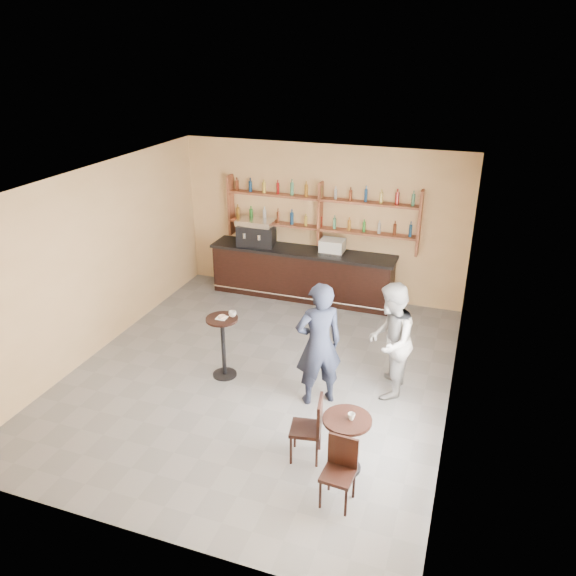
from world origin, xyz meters
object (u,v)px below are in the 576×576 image
(pedestal_table, at_px, (223,347))
(cafe_table, at_px, (346,444))
(chair_south, at_px, (338,474))
(bar_counter, at_px, (302,274))
(patron_second, at_px, (390,341))
(man_main, at_px, (319,344))
(espresso_machine, at_px, (256,232))
(chair_west, at_px, (306,428))
(pastry_case, at_px, (332,247))

(pedestal_table, bearing_deg, cafe_table, -31.83)
(chair_south, bearing_deg, cafe_table, 98.80)
(bar_counter, distance_m, patron_second, 3.82)
(man_main, bearing_deg, cafe_table, 85.96)
(espresso_machine, relative_size, man_main, 0.40)
(patron_second, bearing_deg, pedestal_table, -81.74)
(pedestal_table, bearing_deg, espresso_machine, 103.11)
(espresso_machine, distance_m, chair_south, 6.42)
(chair_west, height_order, patron_second, patron_second)
(bar_counter, height_order, pedestal_table, bar_counter)
(bar_counter, xyz_separation_m, chair_south, (2.21, -5.47, -0.10))
(man_main, relative_size, patron_second, 1.06)
(bar_counter, height_order, cafe_table, bar_counter)
(pastry_case, height_order, man_main, man_main)
(espresso_machine, xyz_separation_m, patron_second, (3.38, -2.99, -0.42))
(pastry_case, relative_size, chair_south, 0.59)
(pedestal_table, bearing_deg, pastry_case, 75.40)
(patron_second, bearing_deg, bar_counter, -142.09)
(man_main, bearing_deg, pastry_case, -111.94)
(bar_counter, height_order, espresso_machine, espresso_machine)
(pastry_case, xyz_separation_m, pedestal_table, (-0.88, -3.38, -0.68))
(cafe_table, bearing_deg, pedestal_table, 148.17)
(espresso_machine, height_order, chair_south, espresso_machine)
(pedestal_table, xyz_separation_m, patron_second, (2.59, 0.39, 0.39))
(pastry_case, height_order, cafe_table, pastry_case)
(pastry_case, relative_size, cafe_table, 0.64)
(chair_west, relative_size, patron_second, 0.50)
(espresso_machine, height_order, chair_west, espresso_machine)
(pedestal_table, height_order, chair_south, pedestal_table)
(bar_counter, distance_m, pastry_case, 0.93)
(pedestal_table, bearing_deg, man_main, -5.82)
(bar_counter, xyz_separation_m, espresso_machine, (-1.03, 0.00, 0.81))
(pastry_case, bearing_deg, patron_second, -61.24)
(chair_west, bearing_deg, pedestal_table, -137.76)
(espresso_machine, xyz_separation_m, pastry_case, (1.67, 0.00, -0.13))
(espresso_machine, relative_size, pastry_case, 1.55)
(man_main, bearing_deg, bar_counter, -102.47)
(patron_second, bearing_deg, chair_south, -3.55)
(cafe_table, distance_m, patron_second, 1.96)
(pastry_case, xyz_separation_m, patron_second, (1.71, -2.99, -0.29))
(espresso_machine, bearing_deg, man_main, -64.90)
(pedestal_table, xyz_separation_m, chair_west, (1.85, -1.44, -0.07))
(pastry_case, xyz_separation_m, chair_west, (0.97, -4.82, -0.75))
(pastry_case, distance_m, man_main, 3.63)
(espresso_machine, height_order, patron_second, patron_second)
(espresso_machine, height_order, pastry_case, espresso_machine)
(cafe_table, relative_size, patron_second, 0.43)
(espresso_machine, height_order, pedestal_table, espresso_machine)
(chair_west, xyz_separation_m, chair_south, (0.60, -0.65, -0.03))
(chair_south, bearing_deg, espresso_machine, 124.67)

